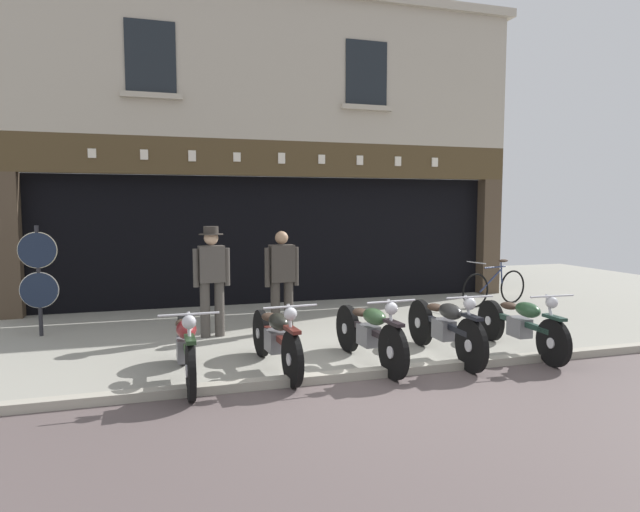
# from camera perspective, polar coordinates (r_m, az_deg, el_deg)

# --- Properties ---
(ground) EXTENTS (22.31, 22.00, 0.18)m
(ground) POSITION_cam_1_polar(r_m,az_deg,el_deg) (5.71, 9.99, -15.80)
(ground) COLOR gray
(shop_facade) EXTENTS (10.61, 4.42, 6.32)m
(shop_facade) POSITION_cam_1_polar(r_m,az_deg,el_deg) (12.97, -6.13, 3.92)
(shop_facade) COLOR black
(shop_facade) RESTS_ON ground
(motorcycle_left) EXTENTS (0.62, 2.01, 0.90)m
(motorcycle_left) POSITION_cam_1_polar(r_m,az_deg,el_deg) (6.51, -13.81, -9.01)
(motorcycle_left) COLOR black
(motorcycle_left) RESTS_ON ground
(motorcycle_center_left) EXTENTS (0.62, 1.96, 0.91)m
(motorcycle_center_left) POSITION_cam_1_polar(r_m,az_deg,el_deg) (6.74, -4.64, -8.39)
(motorcycle_center_left) COLOR black
(motorcycle_center_left) RESTS_ON ground
(motorcycle_center) EXTENTS (0.62, 1.96, 0.92)m
(motorcycle_center) POSITION_cam_1_polar(r_m,az_deg,el_deg) (6.98, 5.16, -7.85)
(motorcycle_center) COLOR black
(motorcycle_center) RESTS_ON ground
(motorcycle_center_right) EXTENTS (0.62, 2.02, 0.92)m
(motorcycle_center_right) POSITION_cam_1_polar(r_m,az_deg,el_deg) (7.43, 12.86, -7.12)
(motorcycle_center_right) COLOR black
(motorcycle_center_right) RESTS_ON ground
(motorcycle_right) EXTENTS (0.62, 2.00, 0.89)m
(motorcycle_right) POSITION_cam_1_polar(r_m,az_deg,el_deg) (7.98, 20.21, -6.59)
(motorcycle_right) COLOR black
(motorcycle_right) RESTS_ON ground
(salesman_left) EXTENTS (0.56, 0.37, 1.70)m
(salesman_left) POSITION_cam_1_polar(r_m,az_deg,el_deg) (8.50, -11.22, -1.97)
(salesman_left) COLOR #47423D
(salesman_left) RESTS_ON ground
(shopkeeper_center) EXTENTS (0.56, 0.26, 1.61)m
(shopkeeper_center) POSITION_cam_1_polar(r_m,az_deg,el_deg) (8.70, -4.01, -2.14)
(shopkeeper_center) COLOR #38332D
(shopkeeper_center) RESTS_ON ground
(tyre_sign_pole) EXTENTS (0.56, 0.06, 1.71)m
(tyre_sign_pole) POSITION_cam_1_polar(r_m,az_deg,el_deg) (9.40, -27.30, -1.46)
(tyre_sign_pole) COLOR #232328
(tyre_sign_pole) RESTS_ON ground
(advert_board_near) EXTENTS (0.65, 0.03, 0.96)m
(advert_board_near) POSITION_cam_1_polar(r_m,az_deg,el_deg) (12.16, 6.92, 4.48)
(advert_board_near) COLOR beige
(leaning_bicycle) EXTENTS (1.72, 0.57, 0.94)m
(leaning_bicycle) POSITION_cam_1_polar(r_m,az_deg,el_deg) (11.69, 17.76, -3.06)
(leaning_bicycle) COLOR black
(leaning_bicycle) RESTS_ON ground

